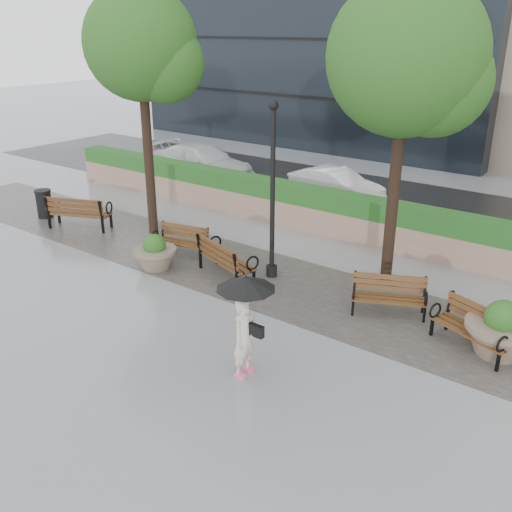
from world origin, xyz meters
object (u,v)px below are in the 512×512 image
Objects in this scene: planter_right at (500,334)px; lamppost at (272,203)px; bench_2 at (226,267)px; bench_3 at (388,304)px; planter_left at (155,255)px; car_left at (202,163)px; car_right at (336,185)px; pedestrian at (245,317)px; bench_4 at (471,337)px; trash_bin at (44,205)px; bench_1 at (181,246)px; bench_0 at (80,219)px.

lamppost is at bearing 176.26° from planter_right.
lamppost is (0.91, 0.75, 1.67)m from bench_2.
bench_2 reaches higher than bench_3.
car_left reaches higher than planter_left.
planter_right is at bearing 7.08° from planter_left.
car_left reaches higher than car_right.
lamppost is (-5.74, 0.37, 1.51)m from planter_right.
lamppost is 1.21× the size of car_right.
lamppost is at bearing -156.67° from car_right.
bench_2 is 0.99× the size of pedestrian.
bench_3 is at bearing -17.17° from pedestrian.
lamppost is at bearing -165.03° from bench_4.
bench_3 is 1.92× the size of trash_bin.
bench_1 is 0.36× the size of lamppost.
bench_3 is at bearing -118.87° from car_left.
lamppost is 7.34m from car_right.
car_right reaches higher than bench_3.
pedestrian is at bearing -26.53° from planter_left.
planter_left reaches higher than bench_1.
bench_2 is 0.40× the size of car_left.
car_left is 2.47× the size of pedestrian.
bench_0 is 2.33× the size of trash_bin.
lamppost reaches higher than bench_4.
car_right is (-2.05, 6.92, -1.36)m from lamppost.
bench_3 is at bearing -2.38° from lamppost.
planter_left is at bearing -144.79° from car_left.
car_left is at bearing 141.73° from lamppost.
pedestrian is at bearing -131.63° from bench_3.
lamppost is 10.40m from car_left.
planter_left is 8.57m from planter_right.
pedestrian is (4.96, -2.48, 0.82)m from planter_left.
car_left reaches higher than bench_3.
bench_0 is 7.09m from car_left.
bench_1 is at bearing -160.86° from bench_4.
bench_3 is at bearing 12.05° from planter_left.
planter_left is at bearing 146.15° from bench_0.
planter_left is 6.19m from trash_bin.
pedestrian reaches higher than car_left.
trash_bin is (-6.00, -0.32, 0.21)m from bench_1.
bench_2 is at bearing -164.71° from car_right.
bench_4 is at bearing 0.42° from trash_bin.
bench_1 is at bearing 179.56° from planter_right.
bench_0 is 1.52× the size of planter_right.
car_right is (6.86, 7.54, 0.15)m from trash_bin.
bench_2 is at bearing -157.27° from bench_4.
bench_2 is 0.44× the size of lamppost.
pedestrian reaches higher than bench_0.
bench_2 reaches higher than trash_bin.
bench_2 is 6.17m from bench_4.
bench_0 is at bearing -158.95° from bench_4.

